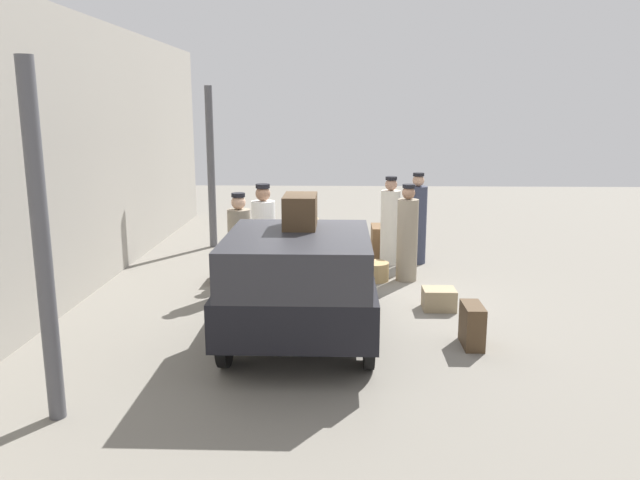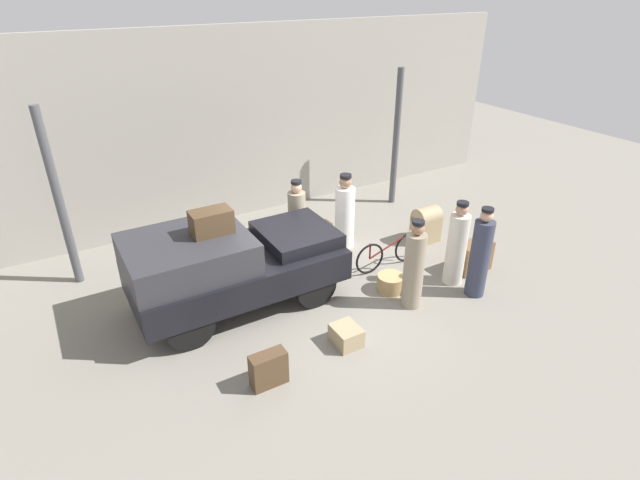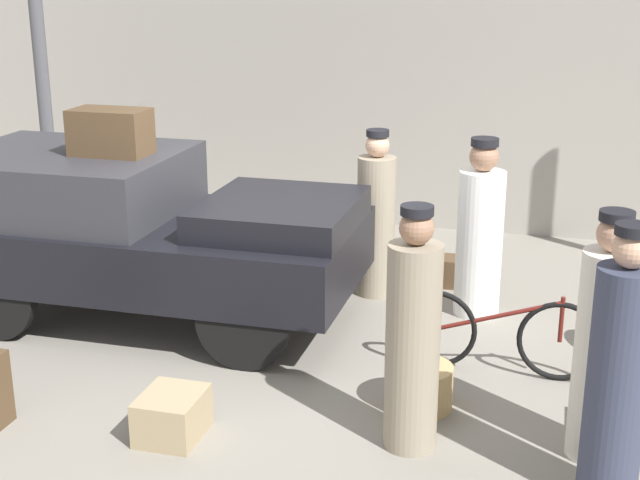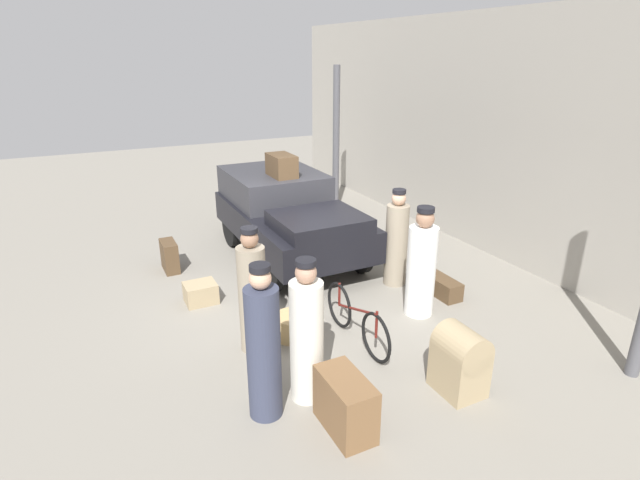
{
  "view_description": "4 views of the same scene",
  "coord_description": "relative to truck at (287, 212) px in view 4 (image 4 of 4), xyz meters",
  "views": [
    {
      "loc": [
        -9.56,
        -0.11,
        3.03
      ],
      "look_at": [
        0.2,
        0.2,
        0.95
      ],
      "focal_mm": 35.0,
      "sensor_mm": 36.0,
      "label": 1
    },
    {
      "loc": [
        -4.05,
        -7.04,
        5.39
      ],
      "look_at": [
        0.2,
        0.2,
        0.95
      ],
      "focal_mm": 28.0,
      "sensor_mm": 36.0,
      "label": 2
    },
    {
      "loc": [
        2.11,
        -6.78,
        3.22
      ],
      "look_at": [
        0.2,
        0.2,
        0.95
      ],
      "focal_mm": 50.0,
      "sensor_mm": 36.0,
      "label": 3
    },
    {
      "loc": [
        6.86,
        -3.11,
        3.76
      ],
      "look_at": [
        0.2,
        0.2,
        0.95
      ],
      "focal_mm": 28.0,
      "sensor_mm": 36.0,
      "label": 4
    }
  ],
  "objects": [
    {
      "name": "trunk_wicker_pale",
      "position": [
        4.76,
        -1.36,
        -0.57
      ],
      "size": [
        0.75,
        0.39,
        0.63
      ],
      "color": "brown",
      "rests_on": "ground"
    },
    {
      "name": "trunk_umber_medium",
      "position": [
        2.72,
        1.59,
        -0.73
      ],
      "size": [
        0.74,
        0.3,
        0.3
      ],
      "color": "#4C3823",
      "rests_on": "ground"
    },
    {
      "name": "truck",
      "position": [
        0.0,
        0.0,
        0.0
      ],
      "size": [
        3.75,
        1.86,
        1.54
      ],
      "color": "black",
      "rests_on": "ground"
    },
    {
      "name": "porter_carrying_trunk",
      "position": [
        4.15,
        -2.02,
        -0.06
      ],
      "size": [
        0.37,
        0.37,
        1.79
      ],
      "color": "#33384C",
      "rests_on": "ground"
    },
    {
      "name": "porter_with_bicycle",
      "position": [
        2.01,
        1.15,
        -0.12
      ],
      "size": [
        0.38,
        0.38,
        1.67
      ],
      "color": "gray",
      "rests_on": "ground"
    },
    {
      "name": "canopy_pillar_left",
      "position": [
        -2.33,
        2.3,
        0.86
      ],
      "size": [
        0.16,
        0.16,
        3.49
      ],
      "color": "#4C4C51",
      "rests_on": "ground"
    },
    {
      "name": "porter_standing_middle",
      "position": [
        3.05,
        0.88,
        -0.11
      ],
      "size": [
        0.43,
        0.43,
        1.7
      ],
      "color": "white",
      "rests_on": "ground"
    },
    {
      "name": "trunk_barrel_dark",
      "position": [
        4.79,
        0.14,
        -0.45
      ],
      "size": [
        0.56,
        0.47,
        0.83
      ],
      "color": "#9E8966",
      "rests_on": "ground"
    },
    {
      "name": "suitcase_small_leather",
      "position": [
        -0.27,
        -2.22,
        -0.6
      ],
      "size": [
        0.55,
        0.25,
        0.55
      ],
      "color": "#4C3823",
      "rests_on": "ground"
    },
    {
      "name": "conductor_in_dark_uniform",
      "position": [
        4.09,
        -1.49,
        -0.09
      ],
      "size": [
        0.38,
        0.38,
        1.72
      ],
      "color": "silver",
      "rests_on": "ground"
    },
    {
      "name": "ground_plane",
      "position": [
        1.6,
        -0.39,
        -0.88
      ],
      "size": [
        30.0,
        30.0,
        0.0
      ],
      "primitive_type": "plane",
      "color": "gray"
    },
    {
      "name": "wicker_basket",
      "position": [
        2.82,
        -1.13,
        -0.72
      ],
      "size": [
        0.52,
        0.52,
        0.33
      ],
      "color": "tan",
      "rests_on": "ground"
    },
    {
      "name": "trunk_on_truck_roof",
      "position": [
        -0.21,
        0.0,
        0.87
      ],
      "size": [
        0.69,
        0.41,
        0.42
      ],
      "color": "#4C3823",
      "rests_on": "truck"
    },
    {
      "name": "porter_lifting_near_truck",
      "position": [
        2.86,
        -1.7,
        -0.09
      ],
      "size": [
        0.37,
        0.37,
        1.73
      ],
      "color": "gray",
      "rests_on": "ground"
    },
    {
      "name": "trunk_large_brown",
      "position": [
        1.22,
        -2.03,
        -0.72
      ],
      "size": [
        0.42,
        0.49,
        0.32
      ],
      "color": "#9E8966",
      "rests_on": "ground"
    },
    {
      "name": "station_building_facade",
      "position": [
        1.6,
        3.69,
        1.37
      ],
      "size": [
        16.0,
        0.15,
        4.5
      ],
      "color": "gray",
      "rests_on": "ground"
    },
    {
      "name": "bicycle",
      "position": [
        3.34,
        -0.4,
        -0.54
      ],
      "size": [
        1.66,
        0.04,
        0.71
      ],
      "color": "black",
      "rests_on": "ground"
    }
  ]
}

